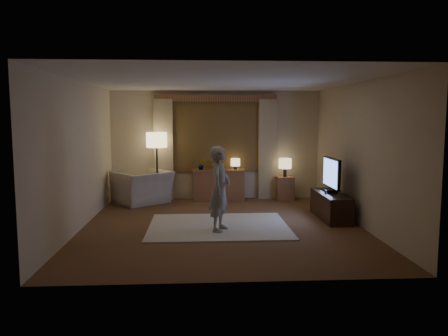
{
  "coord_description": "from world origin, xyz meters",
  "views": [
    {
      "loc": [
        -0.42,
        -7.76,
        1.96
      ],
      "look_at": [
        0.07,
        0.6,
        0.99
      ],
      "focal_mm": 35.0,
      "sensor_mm": 36.0,
      "label": 1
    }
  ],
  "objects": [
    {
      "name": "person",
      "position": [
        -0.06,
        -0.38,
        0.75
      ],
      "size": [
        0.51,
        0.62,
        1.46
      ],
      "primitive_type": "imported",
      "rotation": [
        0.0,
        0.0,
        1.22
      ],
      "color": "#9D9991",
      "rests_on": "rug"
    },
    {
      "name": "table_lamp_sideboard",
      "position": [
        0.45,
        2.5,
        0.9
      ],
      "size": [
        0.22,
        0.22,
        0.3
      ],
      "color": "black",
      "rests_on": "sideboard"
    },
    {
      "name": "room",
      "position": [
        0.0,
        0.5,
        1.33
      ],
      "size": [
        5.04,
        5.54,
        2.64
      ],
      "color": "brown",
      "rests_on": "ground"
    },
    {
      "name": "tv_stand",
      "position": [
        2.15,
        0.46,
        0.25
      ],
      "size": [
        0.45,
        1.4,
        0.5
      ],
      "primitive_type": "cube",
      "color": "black",
      "rests_on": "floor"
    },
    {
      "name": "armchair",
      "position": [
        -1.71,
        2.2,
        0.37
      ],
      "size": [
        1.53,
        1.51,
        0.75
      ],
      "primitive_type": "imported",
      "rotation": [
        0.0,
        0.0,
        -2.43
      ],
      "color": "#BFB19D",
      "rests_on": "floor"
    },
    {
      "name": "table_lamp_side",
      "position": [
        1.64,
        2.45,
        0.87
      ],
      "size": [
        0.3,
        0.3,
        0.44
      ],
      "color": "black",
      "rests_on": "side_table"
    },
    {
      "name": "sideboard",
      "position": [
        0.05,
        2.5,
        0.35
      ],
      "size": [
        1.2,
        0.4,
        0.7
      ],
      "primitive_type": "cube",
      "color": "brown",
      "rests_on": "floor"
    },
    {
      "name": "plant",
      "position": [
        -0.35,
        2.5,
        0.85
      ],
      "size": [
        0.17,
        0.13,
        0.3
      ],
      "primitive_type": "imported",
      "color": "#999999",
      "rests_on": "sideboard"
    },
    {
      "name": "picture_frame",
      "position": [
        0.05,
        2.5,
        0.8
      ],
      "size": [
        0.16,
        0.02,
        0.2
      ],
      "primitive_type": "cube",
      "color": "brown",
      "rests_on": "sideboard"
    },
    {
      "name": "floor_lamp",
      "position": [
        -1.39,
        2.39,
        1.36
      ],
      "size": [
        0.47,
        0.47,
        1.62
      ],
      "color": "black",
      "rests_on": "floor"
    },
    {
      "name": "side_table",
      "position": [
        1.64,
        2.45,
        0.28
      ],
      "size": [
        0.4,
        0.4,
        0.56
      ],
      "primitive_type": "cube",
      "color": "brown",
      "rests_on": "floor"
    },
    {
      "name": "rug",
      "position": [
        -0.07,
        -0.05,
        0.01
      ],
      "size": [
        2.5,
        2.0,
        0.02
      ],
      "primitive_type": "cube",
      "color": "beige",
      "rests_on": "floor"
    },
    {
      "name": "tv",
      "position": [
        2.15,
        0.46,
        0.88
      ],
      "size": [
        0.23,
        0.96,
        0.69
      ],
      "color": "black",
      "rests_on": "tv_stand"
    }
  ]
}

